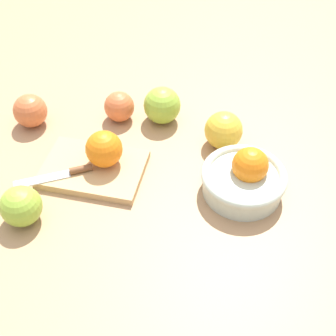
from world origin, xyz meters
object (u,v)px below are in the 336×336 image
object	(u,v)px
bowl	(244,178)
apple_mid_left	(224,130)
apple_front_left	(162,105)
knife	(64,173)
apple_front_right	(30,111)
apple_back_right	(21,206)
cutting_board	(93,169)
apple_front_right_2	(119,107)
orange_on_board	(104,149)

from	to	relation	value
bowl	apple_mid_left	xyz separation A→B (m)	(0.03, -0.13, 0.01)
bowl	apple_front_left	size ratio (longest dim) A/B	1.97
knife	apple_front_left	xyz separation A→B (m)	(-0.20, -0.19, 0.02)
apple_front_right	apple_front_left	bearing A→B (deg)	-178.74
bowl	knife	world-z (taller)	bowl
bowl	apple_back_right	world-z (taller)	bowl
cutting_board	apple_front_right_2	world-z (taller)	apple_front_right_2
apple_front_right	apple_front_right_2	size ratio (longest dim) A/B	1.09
apple_front_right_2	apple_front_left	world-z (taller)	apple_front_left
orange_on_board	apple_front_right_2	distance (m)	0.16
cutting_board	knife	size ratio (longest dim) A/B	1.33
apple_back_right	apple_front_right_2	bearing A→B (deg)	-119.16
orange_on_board	knife	size ratio (longest dim) A/B	0.48
apple_front_right	apple_front_right_2	bearing A→B (deg)	-175.90
orange_on_board	apple_front_right_2	xyz separation A→B (m)	(-0.02, -0.16, -0.02)
knife	apple_back_right	distance (m)	0.12
knife	apple_front_left	world-z (taller)	apple_front_left
apple_front_right	apple_front_right_2	world-z (taller)	apple_front_right
apple_front_right_2	apple_back_right	size ratio (longest dim) A/B	0.90
apple_front_right	knife	bearing A→B (deg)	118.34
cutting_board	apple_back_right	bearing A→B (deg)	45.70
knife	apple_back_right	bearing A→B (deg)	56.84
orange_on_board	apple_front_right_2	bearing A→B (deg)	-97.27
knife	apple_front_right_2	xyz separation A→B (m)	(-0.10, -0.20, 0.01)
orange_on_board	apple_front_right	distance (m)	0.23
apple_front_right_2	bowl	bearing A→B (deg)	137.76
knife	apple_front_right	world-z (taller)	apple_front_right
apple_front_right	apple_front_left	xyz separation A→B (m)	(-0.30, -0.01, 0.00)
knife	bowl	bearing A→B (deg)	174.56
apple_back_right	cutting_board	bearing A→B (deg)	-134.30
orange_on_board	apple_front_right_2	size ratio (longest dim) A/B	1.08
knife	apple_front_left	bearing A→B (deg)	-136.42
apple_mid_left	apple_front_left	world-z (taller)	apple_front_left
apple_front_right	apple_back_right	distance (m)	0.28
apple_mid_left	apple_front_left	xyz separation A→B (m)	(0.13, -0.09, 0.00)
apple_front_left	apple_back_right	xyz separation A→B (m)	(0.26, 0.28, -0.00)
orange_on_board	apple_front_left	distance (m)	0.19
orange_on_board	knife	distance (m)	0.09
apple_front_left	apple_front_right	bearing A→B (deg)	1.26
knife	apple_front_right	size ratio (longest dim) A/B	2.05
orange_on_board	apple_mid_left	world-z (taller)	orange_on_board
apple_front_left	apple_mid_left	bearing A→B (deg)	145.93
apple_front_left	knife	bearing A→B (deg)	43.58
knife	apple_back_right	world-z (taller)	apple_back_right
knife	apple_mid_left	bearing A→B (deg)	-162.89
apple_front_right	apple_front_left	world-z (taller)	apple_front_left
apple_front_right	orange_on_board	bearing A→B (deg)	140.30
knife	apple_mid_left	xyz separation A→B (m)	(-0.33, -0.10, 0.02)
apple_front_right_2	apple_back_right	xyz separation A→B (m)	(0.16, 0.29, 0.00)
cutting_board	apple_front_right_2	size ratio (longest dim) A/B	2.97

